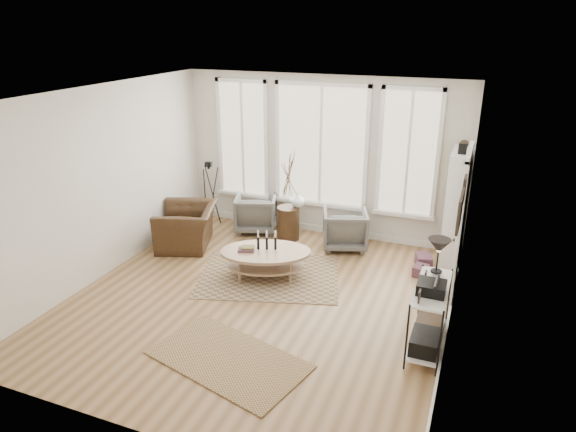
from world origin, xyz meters
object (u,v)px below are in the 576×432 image
at_px(armchair_right, 345,229).
at_px(accent_chair, 187,226).
at_px(bookcase, 456,209).
at_px(low_shelf, 430,311).
at_px(armchair_left, 256,213).
at_px(side_table, 288,196).
at_px(coffee_table, 265,256).

bearing_deg(armchair_right, accent_chair, 0.65).
bearing_deg(accent_chair, bookcase, 82.38).
bearing_deg(accent_chair, low_shelf, 50.41).
bearing_deg(armchair_left, accent_chair, 33.48).
relative_size(armchair_left, side_table, 0.45).
bearing_deg(low_shelf, armchair_right, 124.88).
bearing_deg(armchair_right, low_shelf, 105.77).
height_order(armchair_left, armchair_right, same).
bearing_deg(armchair_left, coffee_table, 100.30).
bearing_deg(coffee_table, bookcase, 30.32).
relative_size(coffee_table, accent_chair, 1.47).
xyz_separation_m(coffee_table, accent_chair, (-1.77, 0.59, 0.01)).
height_order(coffee_table, armchair_right, armchair_right).
xyz_separation_m(low_shelf, armchair_left, (-3.52, 2.64, -0.16)).
relative_size(bookcase, armchair_right, 2.68).
bearing_deg(bookcase, accent_chair, -167.69).
xyz_separation_m(armchair_right, side_table, (-1.06, -0.01, 0.47)).
xyz_separation_m(bookcase, armchair_left, (-3.57, 0.12, -0.61)).
bearing_deg(side_table, coffee_table, -82.20).
distance_m(side_table, accent_chair, 1.87).
relative_size(armchair_right, side_table, 0.45).
xyz_separation_m(bookcase, armchair_right, (-1.80, -0.02, -0.61)).
height_order(side_table, accent_chair, side_table).
height_order(bookcase, coffee_table, bookcase).
xyz_separation_m(armchair_right, accent_chair, (-2.62, -0.94, 0.01)).
height_order(low_shelf, side_table, side_table).
xyz_separation_m(low_shelf, side_table, (-2.80, 2.48, 0.31)).
relative_size(bookcase, armchair_left, 2.68).
bearing_deg(low_shelf, coffee_table, 159.45).
distance_m(low_shelf, accent_chair, 4.63).
xyz_separation_m(side_table, accent_chair, (-1.56, -0.93, -0.46)).
bearing_deg(side_table, bookcase, 0.71).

